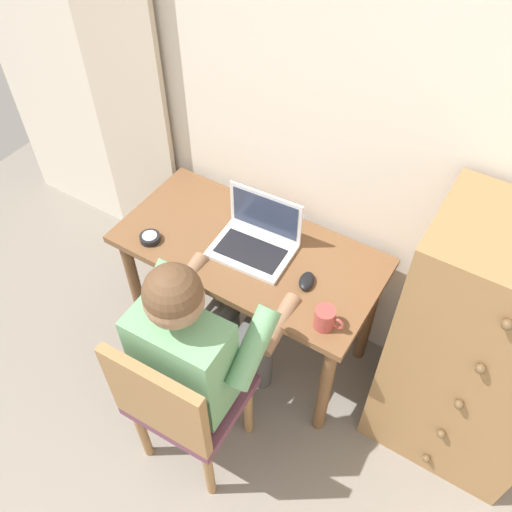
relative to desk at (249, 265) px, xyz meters
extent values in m
cube|color=beige|center=(0.51, 0.36, 0.64)|extent=(4.80, 0.05, 2.50)
cube|color=#BCAD99|center=(-0.87, 0.29, 0.53)|extent=(0.47, 0.03, 2.28)
cube|color=brown|center=(0.00, 0.00, 0.10)|extent=(1.17, 0.57, 0.03)
cylinder|color=brown|center=(-0.53, -0.23, -0.26)|extent=(0.06, 0.06, 0.69)
cylinder|color=brown|center=(0.53, -0.23, -0.26)|extent=(0.06, 0.06, 0.69)
cylinder|color=brown|center=(-0.53, 0.23, -0.26)|extent=(0.06, 0.06, 0.69)
cylinder|color=brown|center=(0.53, 0.23, -0.26)|extent=(0.06, 0.06, 0.69)
cube|color=olive|center=(1.02, 0.07, 0.02)|extent=(0.63, 0.46, 1.26)
sphere|color=brown|center=(1.02, -0.18, -0.48)|extent=(0.04, 0.04, 0.04)
sphere|color=brown|center=(1.02, -0.18, -0.23)|extent=(0.04, 0.04, 0.04)
sphere|color=brown|center=(1.02, -0.18, 0.02)|extent=(0.04, 0.04, 0.04)
sphere|color=brown|center=(1.02, -0.18, 0.27)|extent=(0.04, 0.04, 0.04)
sphere|color=brown|center=(1.02, -0.18, 0.53)|extent=(0.04, 0.04, 0.04)
cube|color=brown|center=(0.10, -0.59, -0.16)|extent=(0.44, 0.42, 0.05)
cube|color=olive|center=(0.10, -0.77, 0.07)|extent=(0.42, 0.06, 0.42)
cylinder|color=olive|center=(0.26, -0.42, -0.40)|extent=(0.04, 0.04, 0.42)
cylinder|color=olive|center=(-0.08, -0.44, -0.40)|extent=(0.04, 0.04, 0.42)
cylinder|color=olive|center=(0.27, -0.74, -0.40)|extent=(0.04, 0.04, 0.42)
cylinder|color=olive|center=(-0.07, -0.76, -0.40)|extent=(0.04, 0.04, 0.42)
cylinder|color=#4C4C4C|center=(0.18, -0.37, -0.12)|extent=(0.16, 0.41, 0.14)
cylinder|color=#4C4C4C|center=(0.00, -0.37, -0.12)|extent=(0.16, 0.41, 0.14)
cylinder|color=#4C4C4C|center=(0.17, -0.17, -0.36)|extent=(0.11, 0.11, 0.49)
cylinder|color=#4C4C4C|center=(-0.01, -0.17, -0.36)|extent=(0.11, 0.11, 0.49)
cube|color=#609366|center=(0.10, -0.60, 0.11)|extent=(0.37, 0.21, 0.46)
cylinder|color=#609366|center=(0.31, -0.46, 0.20)|extent=(0.10, 0.30, 0.25)
cylinder|color=#609366|center=(-0.13, -0.48, 0.20)|extent=(0.10, 0.30, 0.25)
cylinder|color=#846047|center=(0.30, -0.26, 0.09)|extent=(0.08, 0.27, 0.11)
cylinder|color=#846047|center=(-0.14, -0.28, 0.09)|extent=(0.08, 0.27, 0.11)
sphere|color=#846047|center=(0.10, -0.59, 0.47)|extent=(0.20, 0.20, 0.20)
sphere|color=#513823|center=(0.10, -0.59, 0.50)|extent=(0.20, 0.20, 0.20)
cube|color=silver|center=(0.03, -0.02, 0.12)|extent=(0.35, 0.26, 0.02)
cube|color=black|center=(0.03, -0.03, 0.13)|extent=(0.29, 0.17, 0.00)
cube|color=silver|center=(0.02, 0.11, 0.24)|extent=(0.34, 0.03, 0.22)
cube|color=#2D3851|center=(0.02, 0.10, 0.24)|extent=(0.31, 0.02, 0.18)
ellipsoid|color=black|center=(0.31, -0.04, 0.13)|extent=(0.08, 0.11, 0.03)
cylinder|color=black|center=(-0.39, -0.19, 0.13)|extent=(0.09, 0.09, 0.03)
cylinder|color=silver|center=(-0.39, -0.19, 0.14)|extent=(0.06, 0.06, 0.00)
cylinder|color=#9E3D38|center=(0.46, -0.19, 0.16)|extent=(0.08, 0.08, 0.09)
torus|color=#9E3D38|center=(0.51, -0.19, 0.17)|extent=(0.06, 0.01, 0.06)
camera|label=1|loc=(0.87, -1.33, 1.84)|focal=37.94mm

